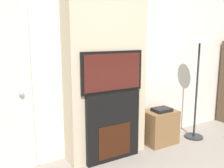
{
  "coord_description": "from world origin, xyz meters",
  "views": [
    {
      "loc": [
        -1.59,
        -1.01,
        1.62
      ],
      "look_at": [
        0.0,
        1.67,
        1.02
      ],
      "focal_mm": 40.0,
      "sensor_mm": 36.0,
      "label": 1
    }
  ],
  "objects_px": {
    "floor_lamp": "(198,62)",
    "media_stand": "(159,126)",
    "fireplace": "(112,126)",
    "television": "(112,72)"
  },
  "relations": [
    {
      "from": "television",
      "to": "media_stand",
      "type": "relative_size",
      "value": 1.55
    },
    {
      "from": "floor_lamp",
      "to": "fireplace",
      "type": "bearing_deg",
      "value": 177.52
    },
    {
      "from": "floor_lamp",
      "to": "media_stand",
      "type": "height_order",
      "value": "floor_lamp"
    },
    {
      "from": "television",
      "to": "media_stand",
      "type": "xyz_separation_m",
      "value": [
        0.89,
        0.07,
        -0.92
      ]
    },
    {
      "from": "fireplace",
      "to": "floor_lamp",
      "type": "height_order",
      "value": "floor_lamp"
    },
    {
      "from": "fireplace",
      "to": "media_stand",
      "type": "bearing_deg",
      "value": 4.35
    },
    {
      "from": "television",
      "to": "floor_lamp",
      "type": "relative_size",
      "value": 0.54
    },
    {
      "from": "media_stand",
      "to": "floor_lamp",
      "type": "bearing_deg",
      "value": -12.02
    },
    {
      "from": "floor_lamp",
      "to": "media_stand",
      "type": "distance_m",
      "value": 1.15
    },
    {
      "from": "fireplace",
      "to": "media_stand",
      "type": "relative_size",
      "value": 1.63
    }
  ]
}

